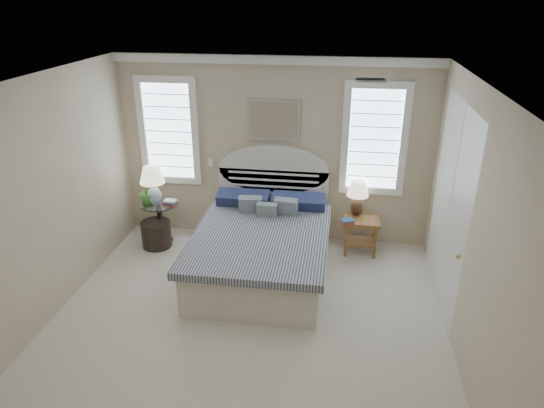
{
  "coord_description": "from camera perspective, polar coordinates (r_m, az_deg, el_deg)",
  "views": [
    {
      "loc": [
        0.95,
        -4.13,
        3.49
      ],
      "look_at": [
        0.19,
        1.0,
        1.19
      ],
      "focal_mm": 32.0,
      "sensor_mm": 36.0,
      "label": 1
    }
  ],
  "objects": [
    {
      "name": "floor",
      "position": [
        5.49,
        -3.63,
        -15.65
      ],
      "size": [
        4.5,
        5.0,
        0.01
      ],
      "primitive_type": "cube",
      "color": "beige",
      "rests_on": "ground"
    },
    {
      "name": "hvac_vent",
      "position": [
        5.0,
        11.54,
        14.12
      ],
      "size": [
        0.3,
        0.2,
        0.02
      ],
      "primitive_type": "cube",
      "color": "#B2B2B2",
      "rests_on": "ceiling"
    },
    {
      "name": "floor_pot",
      "position": [
        7.35,
        -13.44,
        -3.45
      ],
      "size": [
        0.57,
        0.57,
        0.39
      ],
      "primitive_type": "cylinder",
      "rotation": [
        0.0,
        0.0,
        -0.42
      ],
      "color": "black",
      "rests_on": "floor"
    },
    {
      "name": "wall_right",
      "position": [
        4.83,
        23.15,
        -4.51
      ],
      "size": [
        0.02,
        5.0,
        2.7
      ],
      "primitive_type": "cube",
      "color": "beige",
      "rests_on": "floor"
    },
    {
      "name": "lamp_left",
      "position": [
        7.12,
        -13.89,
        2.59
      ],
      "size": [
        0.4,
        0.4,
        0.59
      ],
      "rotation": [
        0.0,
        0.0,
        -0.11
      ],
      "color": "silver",
      "rests_on": "side_table_left"
    },
    {
      "name": "crown_molding",
      "position": [
        6.71,
        0.23,
        16.62
      ],
      "size": [
        4.5,
        0.08,
        0.12
      ],
      "primitive_type": "cube",
      "color": "white",
      "rests_on": "wall_back"
    },
    {
      "name": "wall_back",
      "position": [
        7.03,
        0.26,
        6.17
      ],
      "size": [
        4.5,
        0.02,
        2.7
      ],
      "primitive_type": "cube",
      "color": "beige",
      "rests_on": "floor"
    },
    {
      "name": "painting",
      "position": [
        6.86,
        0.22,
        9.81
      ],
      "size": [
        0.74,
        0.04,
        0.58
      ],
      "primitive_type": "cube",
      "color": "silver",
      "rests_on": "wall_back"
    },
    {
      "name": "bed",
      "position": [
        6.46,
        -1.08,
        -4.83
      ],
      "size": [
        1.72,
        2.28,
        1.47
      ],
      "color": "beige",
      "rests_on": "floor"
    },
    {
      "name": "lamp_right",
      "position": [
        6.96,
        10.04,
        1.12
      ],
      "size": [
        0.36,
        0.36,
        0.51
      ],
      "rotation": [
        0.0,
        0.0,
        -0.16
      ],
      "color": "black",
      "rests_on": "nightstand_right"
    },
    {
      "name": "books_right",
      "position": [
        6.79,
        8.87,
        -2.01
      ],
      "size": [
        0.21,
        0.17,
        0.05
      ],
      "rotation": [
        0.0,
        0.0,
        0.27
      ],
      "color": "#A9312A",
      "rests_on": "nightstand_right"
    },
    {
      "name": "ceiling",
      "position": [
        4.31,
        -4.58,
        13.27
      ],
      "size": [
        4.5,
        5.0,
        0.01
      ],
      "primitive_type": "cube",
      "color": "white",
      "rests_on": "wall_back"
    },
    {
      "name": "potted_plant",
      "position": [
        7.18,
        -14.46,
        1.55
      ],
      "size": [
        0.3,
        0.3,
        0.44
      ],
      "primitive_type": "imported",
      "rotation": [
        0.0,
        0.0,
        0.25
      ],
      "color": "#307A37",
      "rests_on": "side_table_left"
    },
    {
      "name": "side_table_left",
      "position": [
        7.38,
        -13.05,
        -1.62
      ],
      "size": [
        0.56,
        0.56,
        0.63
      ],
      "color": "black",
      "rests_on": "floor"
    },
    {
      "name": "nightstand_right",
      "position": [
        7.01,
        10.42,
        -2.81
      ],
      "size": [
        0.5,
        0.4,
        0.53
      ],
      "color": "brown",
      "rests_on": "floor"
    },
    {
      "name": "closet_door",
      "position": [
        5.94,
        20.17,
        -0.33
      ],
      "size": [
        0.02,
        1.8,
        2.4
      ],
      "primitive_type": "cube",
      "color": "silver",
      "rests_on": "floor"
    },
    {
      "name": "window_right",
      "position": [
        6.89,
        11.95,
        7.45
      ],
      "size": [
        0.9,
        0.06,
        1.6
      ],
      "primitive_type": "cube",
      "color": "#C9E5FF",
      "rests_on": "wall_back"
    },
    {
      "name": "window_left",
      "position": [
        7.31,
        -12.0,
        8.4
      ],
      "size": [
        0.9,
        0.06,
        1.6
      ],
      "primitive_type": "cube",
      "color": "#C9E5FF",
      "rests_on": "wall_back"
    },
    {
      "name": "switch_plate",
      "position": [
        7.27,
        -7.22,
        4.92
      ],
      "size": [
        0.08,
        0.01,
        0.12
      ],
      "primitive_type": "cube",
      "color": "white",
      "rests_on": "wall_back"
    },
    {
      "name": "wall_left",
      "position": [
        5.64,
        -26.99,
        -1.14
      ],
      "size": [
        0.02,
        5.0,
        2.7
      ],
      "primitive_type": "cube",
      "color": "beige",
      "rests_on": "floor"
    },
    {
      "name": "books_left",
      "position": [
        7.17,
        -11.86,
        0.16
      ],
      "size": [
        0.21,
        0.17,
        0.08
      ],
      "rotation": [
        0.0,
        0.0,
        -0.23
      ],
      "color": "#A9312A",
      "rests_on": "side_table_left"
    }
  ]
}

